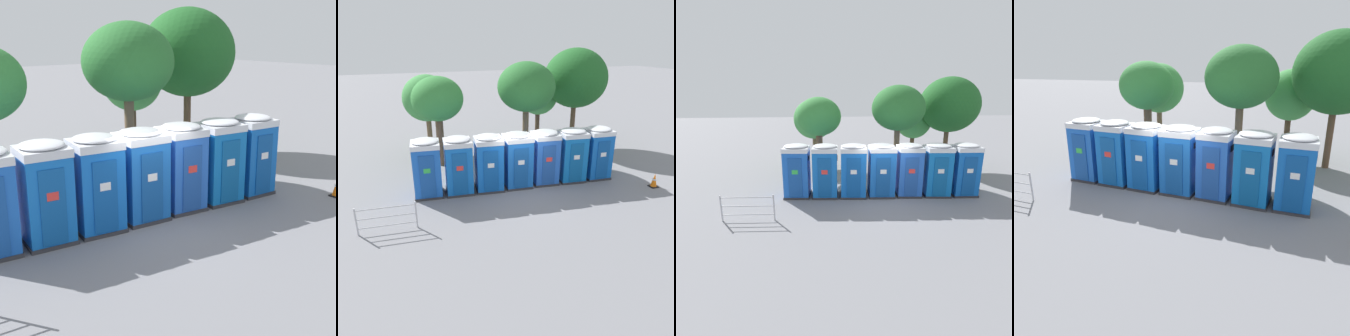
{
  "view_description": "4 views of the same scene",
  "coord_description": "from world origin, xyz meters",
  "views": [
    {
      "loc": [
        -7.05,
        -9.55,
        4.98
      ],
      "look_at": [
        0.89,
        0.2,
        1.32
      ],
      "focal_mm": 50.0,
      "sensor_mm": 36.0,
      "label": 1
    },
    {
      "loc": [
        -5.46,
        -12.57,
        6.34
      ],
      "look_at": [
        -0.5,
        0.36,
        0.92
      ],
      "focal_mm": 35.0,
      "sensor_mm": 36.0,
      "label": 2
    },
    {
      "loc": [
        -3.38,
        -11.44,
        4.55
      ],
      "look_at": [
        -1.74,
        0.5,
        1.38
      ],
      "focal_mm": 28.0,
      "sensor_mm": 36.0,
      "label": 3
    },
    {
      "loc": [
        3.1,
        -10.73,
        4.77
      ],
      "look_at": [
        0.11,
        0.29,
        0.96
      ],
      "focal_mm": 35.0,
      "sensor_mm": 36.0,
      "label": 4
    }
  ],
  "objects": [
    {
      "name": "event_barrier",
      "position": [
        -5.77,
        -1.74,
        0.57
      ],
      "size": [
        2.05,
        0.26,
        1.05
      ],
      "color": "#B7B7BC",
      "rests_on": "ground"
    },
    {
      "name": "portapotty_2",
      "position": [
        -1.3,
        0.41,
        1.28
      ],
      "size": [
        1.37,
        1.36,
        2.54
      ],
      "color": "#2D2D33",
      "rests_on": "ground"
    },
    {
      "name": "portapotty_3",
      "position": [
        0.03,
        0.29,
        1.28
      ],
      "size": [
        1.35,
        1.33,
        2.54
      ],
      "color": "#2D2D33",
      "rests_on": "ground"
    },
    {
      "name": "portapotty_6",
      "position": [
        4.04,
        -0.11,
        1.28
      ],
      "size": [
        1.29,
        1.3,
        2.54
      ],
      "color": "#2D2D33",
      "rests_on": "ground"
    },
    {
      "name": "portapotty_0",
      "position": [
        -3.96,
        0.75,
        1.28
      ],
      "size": [
        1.34,
        1.34,
        2.54
      ],
      "color": "#2D2D33",
      "rests_on": "ground"
    },
    {
      "name": "street_tree_3",
      "position": [
        1.8,
        3.39,
        4.02
      ],
      "size": [
        3.05,
        3.05,
        5.35
      ],
      "color": "brown",
      "rests_on": "ground"
    },
    {
      "name": "portapotty_4",
      "position": [
        1.37,
        0.19,
        1.28
      ],
      "size": [
        1.31,
        1.34,
        2.54
      ],
      "color": "#2D2D33",
      "rests_on": "ground"
    },
    {
      "name": "street_tree_2",
      "position": [
        5.72,
        4.87,
        4.19
      ],
      "size": [
        3.79,
        3.79,
        5.95
      ],
      "color": "brown",
      "rests_on": "ground"
    },
    {
      "name": "ground_plane",
      "position": [
        0.0,
        0.0,
        0.0
      ],
      "size": [
        120.0,
        120.0,
        0.0
      ],
      "primitive_type": "plane",
      "color": "slate"
    },
    {
      "name": "traffic_cone",
      "position": [
        5.86,
        -2.12,
        0.31
      ],
      "size": [
        0.36,
        0.36,
        0.64
      ],
      "color": "black",
      "rests_on": "ground"
    },
    {
      "name": "street_tree_1",
      "position": [
        -2.72,
        4.31,
        3.5
      ],
      "size": [
        2.63,
        2.63,
        4.69
      ],
      "color": "brown",
      "rests_on": "ground"
    },
    {
      "name": "street_tree_0",
      "position": [
        3.96,
        6.28,
        3.07
      ],
      "size": [
        2.44,
        2.44,
        4.32
      ],
      "color": "#4C3826",
      "rests_on": "ground"
    },
    {
      "name": "street_tree_4",
      "position": [
        -2.94,
        6.67,
        3.23
      ],
      "size": [
        2.75,
        2.75,
        4.57
      ],
      "color": "brown",
      "rests_on": "ground"
    },
    {
      "name": "portapotty_1",
      "position": [
        -2.64,
        0.56,
        1.28
      ],
      "size": [
        1.32,
        1.33,
        2.54
      ],
      "color": "#2D2D33",
      "rests_on": "ground"
    },
    {
      "name": "portapotty_5",
      "position": [
        2.7,
        0.0,
        1.28
      ],
      "size": [
        1.37,
        1.36,
        2.54
      ],
      "color": "#2D2D33",
      "rests_on": "ground"
    }
  ]
}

